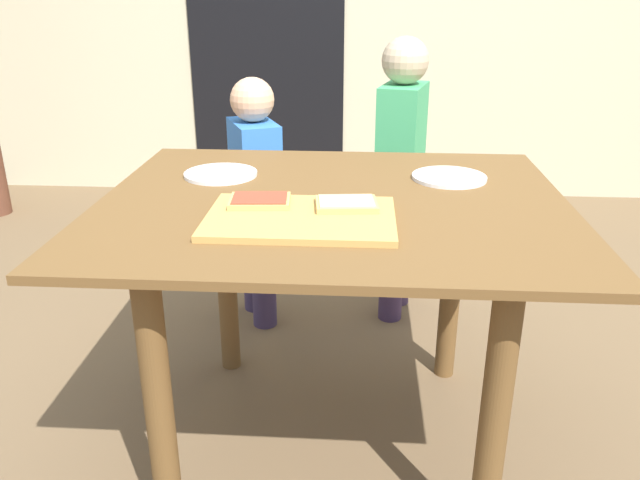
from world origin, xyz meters
TOP-DOWN VIEW (x-y plane):
  - ground_plane at (0.00, 0.00)m, footprint 16.00×16.00m
  - house_door at (-0.50, 2.34)m, footprint 0.90×0.02m
  - dining_table at (0.00, 0.00)m, footprint 1.14×0.96m
  - cutting_board at (-0.06, -0.16)m, footprint 0.42×0.29m
  - pizza_slice_far_left at (-0.17, -0.09)m, footprint 0.15×0.11m
  - pizza_slice_far_right at (0.04, -0.10)m, footprint 0.15×0.12m
  - plate_white_right at (0.30, 0.20)m, footprint 0.20×0.20m
  - plate_white_left at (-0.32, 0.19)m, footprint 0.20×0.20m
  - child_left at (-0.31, 0.71)m, footprint 0.22×0.28m
  - child_right at (0.21, 0.80)m, footprint 0.20×0.27m

SIDE VIEW (x-z plane):
  - ground_plane at x=0.00m, z-range 0.00..0.00m
  - child_left at x=-0.31m, z-range 0.06..0.97m
  - dining_table at x=0.00m, z-range 0.23..0.95m
  - child_right at x=0.21m, z-range 0.08..1.13m
  - plate_white_right at x=0.30m, z-range 0.72..0.73m
  - plate_white_left at x=-0.32m, z-range 0.72..0.73m
  - cutting_board at x=-0.06m, z-range 0.72..0.74m
  - pizza_slice_far_left at x=-0.17m, z-range 0.74..0.75m
  - pizza_slice_far_right at x=0.04m, z-range 0.74..0.75m
  - house_door at x=-0.50m, z-range 0.00..2.00m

